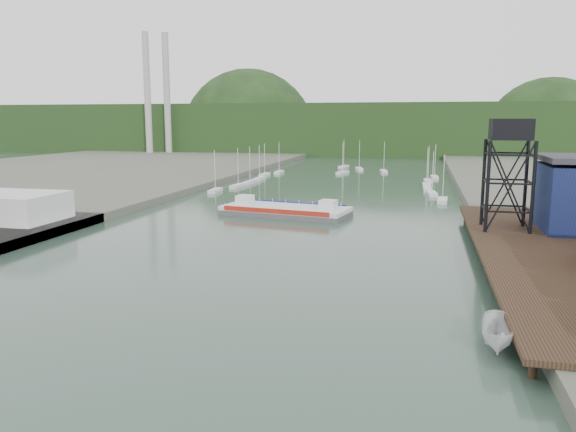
% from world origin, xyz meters
% --- Properties ---
extents(ground, '(600.00, 600.00, 0.00)m').
position_xyz_m(ground, '(0.00, 0.00, 0.00)').
color(ground, '#294134').
rests_on(ground, ground).
extents(east_pier, '(14.00, 70.00, 2.45)m').
position_xyz_m(east_pier, '(37.00, 45.00, 1.90)').
color(east_pier, black).
rests_on(east_pier, ground).
extents(white_shed, '(18.00, 12.00, 4.50)m').
position_xyz_m(white_shed, '(-44.00, 50.00, 3.85)').
color(white_shed, silver).
rests_on(white_shed, west_quay).
extents(lift_tower, '(6.50, 6.50, 16.00)m').
position_xyz_m(lift_tower, '(35.00, 58.00, 15.65)').
color(lift_tower, black).
rests_on(lift_tower, east_pier).
extents(marina_sailboats, '(57.71, 92.65, 0.90)m').
position_xyz_m(marina_sailboats, '(0.08, 138.46, 0.35)').
color(marina_sailboats, silver).
rests_on(marina_sailboats, ground).
extents(smokestacks, '(11.20, 8.20, 60.00)m').
position_xyz_m(smokestacks, '(-106.00, 232.50, 30.00)').
color(smokestacks, '#A6A6A0').
rests_on(smokestacks, ground).
extents(distant_hills, '(500.00, 120.00, 80.00)m').
position_xyz_m(distant_hills, '(-3.98, 301.35, 10.38)').
color(distant_hills, black).
rests_on(distant_hills, ground).
extents(chain_ferry, '(25.21, 13.49, 3.45)m').
position_xyz_m(chain_ferry, '(-2.14, 74.15, 0.99)').
color(chain_ferry, '#4D4D4F').
rests_on(chain_ferry, ground).
extents(motorboat, '(3.02, 6.70, 2.51)m').
position_xyz_m(motorboat, '(29.22, 16.72, 1.26)').
color(motorboat, silver).
rests_on(motorboat, ground).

